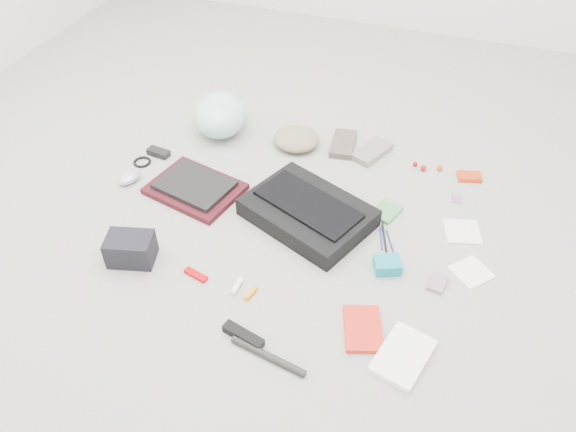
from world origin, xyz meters
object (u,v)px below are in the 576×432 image
(book_red, at_px, (363,329))
(accordion_wallet, at_px, (387,265))
(laptop, at_px, (195,185))
(messenger_bag, at_px, (308,213))
(bike_helmet, at_px, (220,115))
(camera_bag, at_px, (131,249))

(book_red, height_order, accordion_wallet, accordion_wallet)
(laptop, bearing_deg, messenger_bag, 11.75)
(bike_helmet, relative_size, book_red, 1.68)
(camera_bag, distance_m, accordion_wallet, 0.97)
(laptop, xyz_separation_m, camera_bag, (-0.04, -0.44, 0.02))
(laptop, bearing_deg, accordion_wallet, 1.96)
(bike_helmet, xyz_separation_m, book_red, (0.96, -0.93, -0.09))
(bike_helmet, bearing_deg, camera_bag, -107.99)
(laptop, xyz_separation_m, book_red, (0.87, -0.47, -0.03))
(accordion_wallet, bearing_deg, camera_bag, 173.06)
(bike_helmet, bearing_deg, messenger_bag, -58.66)
(bike_helmet, bearing_deg, laptop, -100.13)
(messenger_bag, distance_m, book_red, 0.58)
(laptop, height_order, accordion_wallet, accordion_wallet)
(camera_bag, bearing_deg, laptop, 69.51)
(accordion_wallet, bearing_deg, messenger_bag, 133.01)
(bike_helmet, relative_size, camera_bag, 1.83)
(messenger_bag, relative_size, accordion_wallet, 4.99)
(camera_bag, relative_size, book_red, 0.92)
(camera_bag, xyz_separation_m, book_red, (0.91, -0.03, -0.05))
(messenger_bag, bearing_deg, book_red, -30.39)
(laptop, height_order, book_red, laptop)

